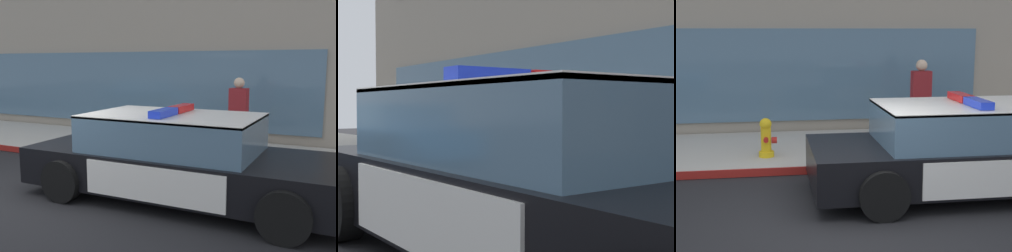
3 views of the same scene
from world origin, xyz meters
TOP-DOWN VIEW (x-y plane):
  - ground at (0.00, 0.00)m, footprint 48.00×48.00m
  - sidewalk at (0.00, 3.87)m, footprint 48.00×3.07m
  - curb_red_paint at (0.00, 2.32)m, footprint 28.80×0.04m
  - storefront_building at (-0.27, 9.84)m, footprint 23.81×8.85m
  - police_cruiser at (2.21, 1.01)m, footprint 5.18×2.09m
  - fire_hydrant at (-0.96, 3.11)m, footprint 0.34×0.39m
  - pedestrian_on_sidewalk at (2.29, 4.09)m, footprint 0.41×0.28m

SIDE VIEW (x-z plane):
  - ground at x=0.00m, z-range 0.00..0.00m
  - sidewalk at x=0.00m, z-range 0.00..0.15m
  - curb_red_paint at x=0.00m, z-range 0.01..0.14m
  - fire_hydrant at x=-0.96m, z-range 0.14..0.86m
  - police_cruiser at x=2.21m, z-range -0.07..1.43m
  - pedestrian_on_sidewalk at x=2.29m, z-range 0.16..1.87m
  - storefront_building at x=-0.27m, z-range 0.00..7.35m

